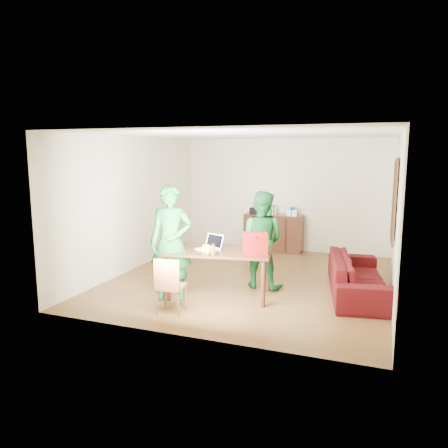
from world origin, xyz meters
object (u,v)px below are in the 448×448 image
at_px(person_near, 171,243).
at_px(laptop, 208,247).
at_px(person_far, 261,240).
at_px(sofa, 358,276).
at_px(chair, 171,296).
at_px(red_bag, 255,245).
at_px(bottle, 213,249).
at_px(table, 220,256).

height_order(person_near, laptop, person_near).
height_order(person_far, sofa, person_far).
bearing_deg(chair, red_bag, 33.89).
relative_size(person_near, sofa, 0.85).
distance_m(person_far, laptop, 1.06).
bearing_deg(bottle, laptop, 126.24).
xyz_separation_m(person_far, laptop, (-0.68, -0.81, -0.02)).
relative_size(person_far, laptop, 4.14).
height_order(laptop, red_bag, red_bag).
height_order(table, sofa, table).
relative_size(person_near, red_bag, 4.89).
bearing_deg(sofa, laptop, 102.42).
xyz_separation_m(laptop, bottle, (0.20, -0.28, 0.05)).
distance_m(table, red_bag, 0.68).
distance_m(table, chair, 1.14).
distance_m(person_far, sofa, 1.75).
height_order(chair, bottle, bottle).
relative_size(bottle, sofa, 0.08).
bearing_deg(person_near, laptop, 13.13).
xyz_separation_m(chair, sofa, (2.58, 1.85, 0.07)).
relative_size(laptop, bottle, 2.29).
bearing_deg(chair, person_near, 109.14).
bearing_deg(laptop, red_bag, 20.92).
distance_m(person_near, laptop, 0.61).
relative_size(table, person_near, 0.97).
bearing_deg(sofa, bottle, 110.19).
xyz_separation_m(table, person_far, (0.50, 0.73, 0.17)).
height_order(red_bag, sofa, red_bag).
bearing_deg(red_bag, person_far, 75.94).
height_order(table, red_bag, red_bag).
bearing_deg(person_near, table, 11.91).
distance_m(laptop, red_bag, 0.81).
xyz_separation_m(table, laptop, (-0.17, -0.09, 0.15)).
bearing_deg(table, person_near, -159.14).
xyz_separation_m(table, bottle, (0.03, -0.36, 0.19)).
height_order(person_far, laptop, person_far).
height_order(person_near, red_bag, person_near).
distance_m(red_bag, sofa, 1.91).
bearing_deg(chair, laptop, 68.14).
bearing_deg(bottle, red_bag, 25.49).
distance_m(bottle, sofa, 2.53).
height_order(bottle, sofa, bottle).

